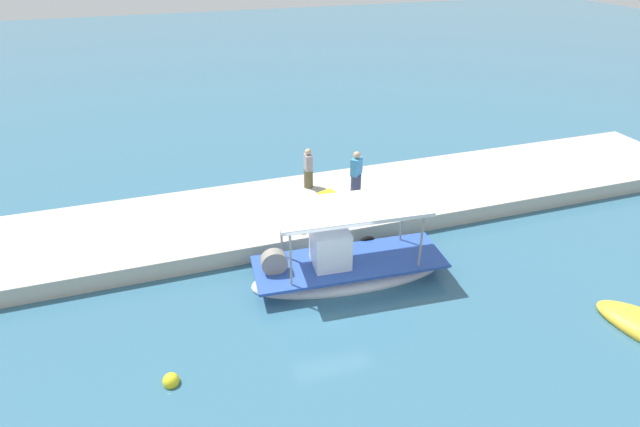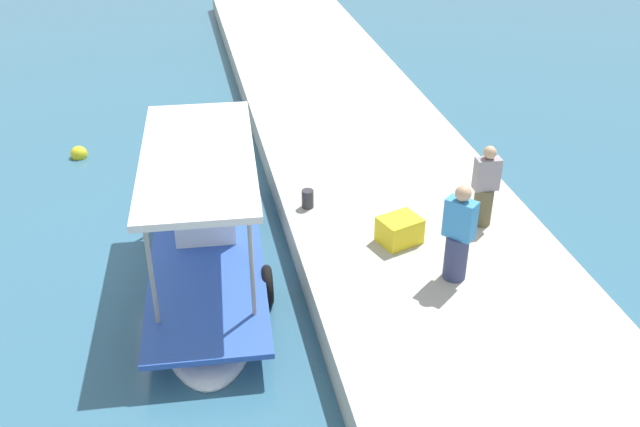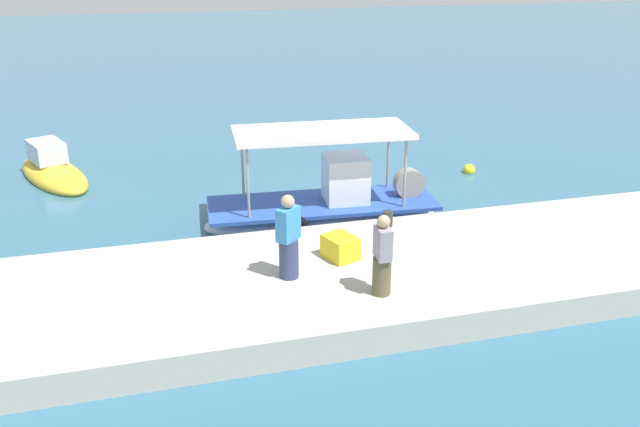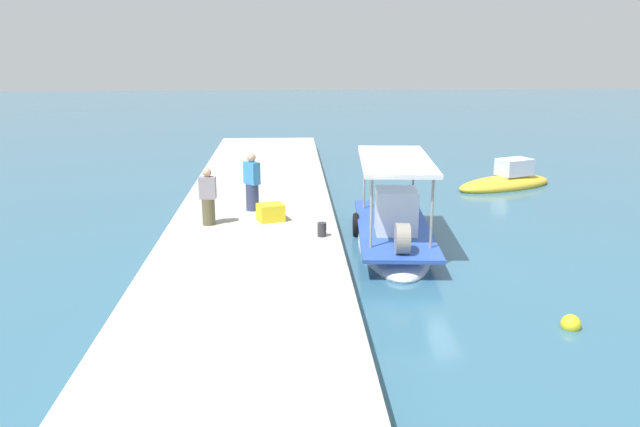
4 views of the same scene
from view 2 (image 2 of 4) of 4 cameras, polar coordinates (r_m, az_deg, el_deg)
name	(u,v)px [view 2 (image 2 of 4)]	position (r m, az deg, el deg)	size (l,w,h in m)	color
ground_plane	(186,248)	(14.46, -10.68, -2.76)	(120.00, 120.00, 0.00)	#33637D
dock_quay	(399,212)	(14.91, 6.34, 0.15)	(36.00, 4.81, 0.62)	#B7B2A5
main_fishing_boat	(208,253)	(13.49, -8.96, -3.17)	(6.40, 2.45, 2.87)	silver
fisherman_near_bollard	(485,189)	(13.83, 13.03, 1.88)	(0.38, 0.47, 1.64)	brown
fisherman_by_crate	(458,237)	(12.13, 10.97, -1.88)	(0.56, 0.56, 1.78)	navy
mooring_bollard	(308,199)	(14.29, -0.99, 1.19)	(0.24, 0.24, 0.38)	#2D2D33
cargo_crate	(400,230)	(13.23, 6.37, -1.33)	(0.72, 0.58, 0.50)	yellow
marker_buoy	(79,154)	(18.73, -18.68, 4.52)	(0.41, 0.41, 0.41)	yellow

